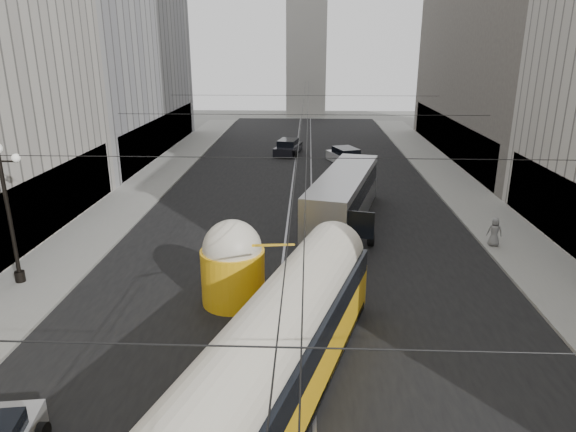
{
  "coord_description": "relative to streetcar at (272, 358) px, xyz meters",
  "views": [
    {
      "loc": [
        0.47,
        -2.81,
        10.39
      ],
      "look_at": [
        -0.28,
        16.0,
        4.13
      ],
      "focal_mm": 32.0,
      "sensor_mm": 36.0,
      "label": 1
    }
  ],
  "objects": [
    {
      "name": "road",
      "position": [
        0.5,
        22.55,
        -1.81
      ],
      "size": [
        20.0,
        85.0,
        0.02
      ],
      "primitive_type": "cube",
      "color": "black",
      "rests_on": "ground"
    },
    {
      "name": "sidewalk_left",
      "position": [
        -11.5,
        26.05,
        -1.73
      ],
      "size": [
        4.0,
        72.0,
        0.15
      ],
      "primitive_type": "cube",
      "color": "gray",
      "rests_on": "ground"
    },
    {
      "name": "sidewalk_right",
      "position": [
        12.5,
        26.05,
        -1.73
      ],
      "size": [
        4.0,
        72.0,
        0.15
      ],
      "primitive_type": "cube",
      "color": "gray",
      "rests_on": "ground"
    },
    {
      "name": "rail_left",
      "position": [
        -0.25,
        22.55,
        -1.81
      ],
      "size": [
        0.12,
        85.0,
        0.04
      ],
      "primitive_type": "cube",
      "color": "gray",
      "rests_on": "ground"
    },
    {
      "name": "rail_right",
      "position": [
        1.25,
        22.55,
        -1.81
      ],
      "size": [
        0.12,
        85.0,
        0.04
      ],
      "primitive_type": "cube",
      "color": "gray",
      "rests_on": "ground"
    },
    {
      "name": "building_left_far",
      "position": [
        -19.49,
        38.05,
        12.5
      ],
      "size": [
        12.6,
        28.6,
        28.6
      ],
      "color": "#999999",
      "rests_on": "ground"
    },
    {
      "name": "distant_tower",
      "position": [
        0.5,
        70.05,
        13.16
      ],
      "size": [
        6.0,
        6.0,
        31.36
      ],
      "color": "#B2AFA8",
      "rests_on": "ground"
    },
    {
      "name": "lamppost_left_mid",
      "position": [
        -12.1,
        8.05,
        1.94
      ],
      "size": [
        1.86,
        0.44,
        6.37
      ],
      "color": "black",
      "rests_on": "sidewalk_left"
    },
    {
      "name": "catenary",
      "position": [
        0.62,
        21.54,
        4.07
      ],
      "size": [
        25.0,
        72.0,
        0.23
      ],
      "color": "black",
      "rests_on": "ground"
    },
    {
      "name": "streetcar",
      "position": [
        0.0,
        0.0,
        0.0
      ],
      "size": [
        6.91,
        16.22,
        3.7
      ],
      "color": "yellow",
      "rests_on": "ground"
    },
    {
      "name": "city_bus",
      "position": [
        3.18,
        17.54,
        -0.14
      ],
      "size": [
        5.37,
        12.42,
        3.05
      ],
      "color": "#A9ABAF",
      "rests_on": "ground"
    },
    {
      "name": "sedan_white_far",
      "position": [
        4.44,
        33.95,
        -1.12
      ],
      "size": [
        3.55,
        5.19,
        1.52
      ],
      "color": "silver",
      "rests_on": "ground"
    },
    {
      "name": "sedan_dark_far",
      "position": [
        -1.05,
        38.24,
        -1.13
      ],
      "size": [
        2.84,
        5.04,
        1.5
      ],
      "color": "black",
      "rests_on": "ground"
    },
    {
      "name": "pedestrian_sidewalk_right",
      "position": [
        11.0,
        13.41,
        -0.87
      ],
      "size": [
        0.85,
        0.62,
        1.57
      ],
      "primitive_type": "imported",
      "rotation": [
        0.0,
        0.0,
        2.93
      ],
      "color": "slate",
      "rests_on": "sidewalk_right"
    }
  ]
}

